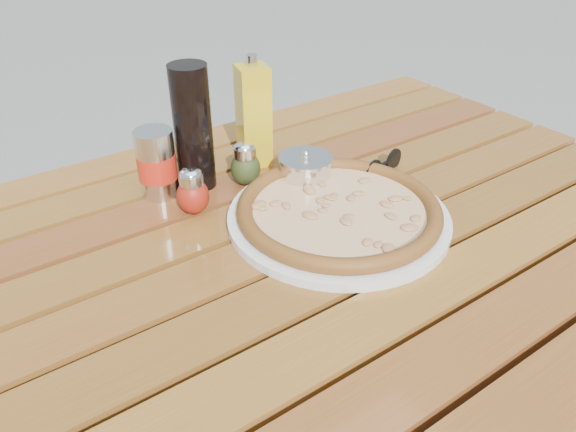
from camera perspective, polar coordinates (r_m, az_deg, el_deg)
table at (r=0.92m, az=0.72°, el=-6.11°), size 1.40×0.90×0.75m
plate at (r=0.91m, az=5.14°, el=-0.16°), size 0.48×0.48×0.01m
pizza at (r=0.91m, az=5.19°, el=0.68°), size 0.43×0.43×0.03m
pepper_shaker at (r=0.93m, az=-9.68°, el=2.45°), size 0.07×0.07×0.08m
oregano_shaker at (r=1.01m, az=-4.36°, el=5.25°), size 0.07×0.07×0.08m
dark_bottle at (r=0.98m, az=-9.64°, el=8.81°), size 0.08×0.08×0.22m
soda_can at (r=0.99m, az=-13.19°, el=5.16°), size 0.09×0.09×0.12m
olive_oil_cruet at (r=1.06m, az=-3.52°, el=10.13°), size 0.07×0.07×0.21m
parmesan_tin at (r=1.00m, az=1.80°, el=4.54°), size 0.13×0.13×0.07m
sunglasses at (r=1.06m, az=9.57°, el=5.04°), size 0.11×0.04×0.04m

